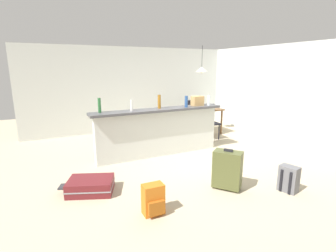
{
  "coord_description": "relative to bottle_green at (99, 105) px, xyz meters",
  "views": [
    {
      "loc": [
        -2.69,
        -4.54,
        1.94
      ],
      "look_at": [
        -0.3,
        0.25,
        0.69
      ],
      "focal_mm": 27.57,
      "sensor_mm": 36.0,
      "label": 1
    }
  ],
  "objects": [
    {
      "name": "suitcase_flat_maroon",
      "position": [
        -0.46,
        -1.19,
        -1.08
      ],
      "size": [
        0.89,
        0.72,
        0.22
      ],
      "color": "maroon",
      "rests_on": "ground_plane"
    },
    {
      "name": "dining_chair_near_partition",
      "position": [
        3.05,
        0.58,
        -0.68
      ],
      "size": [
        0.42,
        0.42,
        0.93
      ],
      "color": "black",
      "rests_on": "ground_plane"
    },
    {
      "name": "wall_back",
      "position": [
        1.66,
        2.53,
        0.06
      ],
      "size": [
        6.6,
        0.1,
        2.5
      ],
      "primitive_type": "cube",
      "color": "silver",
      "rests_on": "ground_plane"
    },
    {
      "name": "dining_chair_far_side",
      "position": [
        3.17,
        1.69,
        -0.68
      ],
      "size": [
        0.45,
        0.45,
        0.93
      ],
      "color": "black",
      "rests_on": "ground_plane"
    },
    {
      "name": "bottle_amber",
      "position": [
        1.27,
        -0.05,
        0.0
      ],
      "size": [
        0.07,
        0.07,
        0.29
      ],
      "primitive_type": "cylinder",
      "color": "#9E661E",
      "rests_on": "bar_countertop"
    },
    {
      "name": "partition_half_wall",
      "position": [
        1.24,
        -0.08,
        -0.69
      ],
      "size": [
        2.8,
        0.2,
        1.0
      ],
      "primitive_type": "cube",
      "color": "silver",
      "rests_on": "ground_plane"
    },
    {
      "name": "suitcase_upright_olive",
      "position": [
        1.54,
        -2.04,
        -0.86
      ],
      "size": [
        0.46,
        0.5,
        0.67
      ],
      "color": "#51562D",
      "rests_on": "ground_plane"
    },
    {
      "name": "backpack_grey",
      "position": [
        2.36,
        -2.55,
        -0.99
      ],
      "size": [
        0.29,
        0.32,
        0.42
      ],
      "color": "slate",
      "rests_on": "ground_plane"
    },
    {
      "name": "backpack_orange",
      "position": [
        0.19,
        -2.19,
        -0.99
      ],
      "size": [
        0.28,
        0.26,
        0.42
      ],
      "color": "orange",
      "rests_on": "ground_plane"
    },
    {
      "name": "bottle_white",
      "position": [
        0.62,
        -0.1,
        -0.03
      ],
      "size": [
        0.06,
        0.06,
        0.23
      ],
      "primitive_type": "cylinder",
      "color": "silver",
      "rests_on": "bar_countertop"
    },
    {
      "name": "pendant_lamp",
      "position": [
        3.16,
        1.19,
        0.66
      ],
      "size": [
        0.34,
        0.34,
        0.77
      ],
      "color": "black"
    },
    {
      "name": "ground_plane",
      "position": [
        1.66,
        -0.52,
        -1.22
      ],
      "size": [
        13.0,
        13.0,
        0.05
      ],
      "primitive_type": "cube",
      "color": "#BCAD8E"
    },
    {
      "name": "dining_table",
      "position": [
        3.13,
        1.12,
        -0.55
      ],
      "size": [
        1.1,
        0.8,
        0.74
      ],
      "color": "brown",
      "rests_on": "ground_plane"
    },
    {
      "name": "grocery_bag",
      "position": [
        2.22,
        -0.07,
        -0.03
      ],
      "size": [
        0.26,
        0.18,
        0.22
      ],
      "primitive_type": "cube",
      "color": "tan",
      "rests_on": "bar_countertop"
    },
    {
      "name": "wall_right",
      "position": [
        4.71,
        -0.22,
        0.06
      ],
      "size": [
        0.1,
        6.0,
        2.5
      ],
      "primitive_type": "cube",
      "color": "silver",
      "rests_on": "ground_plane"
    },
    {
      "name": "bottle_clear",
      "position": [
        2.48,
        -0.16,
        -0.03
      ],
      "size": [
        0.07,
        0.07,
        0.23
      ],
      "primitive_type": "cylinder",
      "color": "silver",
      "rests_on": "bar_countertop"
    },
    {
      "name": "bar_countertop",
      "position": [
        1.24,
        -0.08,
        -0.17
      ],
      "size": [
        2.96,
        0.4,
        0.05
      ],
      "primitive_type": "cube",
      "color": "#4C4C51",
      "rests_on": "partition_half_wall"
    },
    {
      "name": "bottle_blue",
      "position": [
        1.87,
        -0.16,
        -0.02
      ],
      "size": [
        0.07,
        0.07,
        0.25
      ],
      "primitive_type": "cylinder",
      "color": "#284C89",
      "rests_on": "bar_countertop"
    },
    {
      "name": "bottle_green",
      "position": [
        0.0,
        0.0,
        0.0
      ],
      "size": [
        0.06,
        0.06,
        0.29
      ],
      "primitive_type": "cylinder",
      "color": "#2D6B38",
      "rests_on": "bar_countertop"
    }
  ]
}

